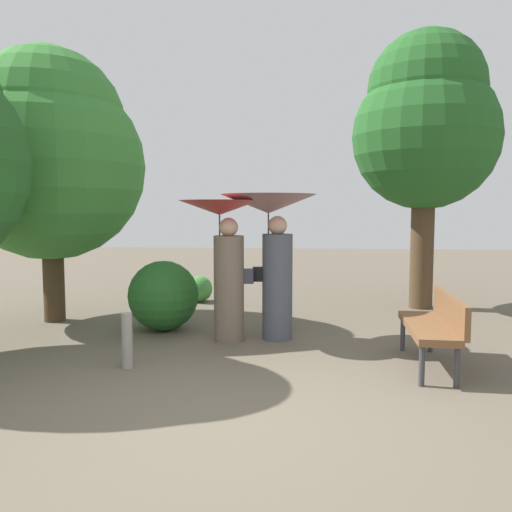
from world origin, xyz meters
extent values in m
plane|color=brown|center=(0.00, 0.00, 0.00)|extent=(40.00, 40.00, 0.00)
cylinder|color=#6B5B4C|center=(-0.33, 2.61, 0.72)|extent=(0.41, 0.41, 1.44)
sphere|color=tan|center=(-0.33, 2.61, 1.55)|extent=(0.26, 0.26, 0.26)
cylinder|color=#333338|center=(-0.45, 2.61, 1.33)|extent=(0.02, 0.02, 0.78)
cone|color=#B22D2D|center=(-0.45, 2.61, 1.82)|extent=(1.10, 1.10, 0.20)
cube|color=#333342|center=(-0.06, 2.62, 0.89)|extent=(0.14, 0.10, 0.20)
cylinder|color=#474C56|center=(0.33, 2.77, 0.73)|extent=(0.42, 0.42, 1.46)
sphere|color=tan|center=(0.33, 2.77, 1.57)|extent=(0.26, 0.26, 0.26)
cylinder|color=#333338|center=(0.20, 2.76, 1.35)|extent=(0.02, 0.02, 0.79)
cone|color=gray|center=(0.20, 2.76, 1.87)|extent=(1.31, 1.31, 0.26)
cube|color=black|center=(0.06, 2.76, 0.90)|extent=(0.14, 0.10, 0.20)
cylinder|color=#38383D|center=(1.94, 2.28, 0.22)|extent=(0.06, 0.06, 0.44)
cylinder|color=#38383D|center=(2.28, 2.27, 0.22)|extent=(0.06, 0.06, 0.44)
cylinder|color=#38383D|center=(1.88, 0.94, 0.22)|extent=(0.06, 0.06, 0.44)
cylinder|color=#38383D|center=(2.22, 0.93, 0.22)|extent=(0.06, 0.06, 0.44)
cube|color=brown|center=(2.08, 1.61, 0.46)|extent=(0.51, 1.52, 0.08)
cube|color=brown|center=(2.32, 1.59, 0.66)|extent=(0.13, 1.50, 0.35)
cylinder|color=#42301E|center=(-3.31, 3.61, 1.65)|extent=(0.33, 0.33, 3.30)
sphere|color=#387F33|center=(-3.31, 3.61, 2.47)|extent=(2.95, 2.95, 2.95)
sphere|color=#387F33|center=(-3.31, 3.61, 3.13)|extent=(2.36, 2.36, 2.36)
cylinder|color=#4C3823|center=(2.84, 5.28, 2.06)|extent=(0.41, 0.41, 4.12)
sphere|color=#235B23|center=(2.84, 5.28, 3.09)|extent=(2.58, 2.58, 2.58)
sphere|color=#235B23|center=(2.84, 5.28, 3.91)|extent=(2.07, 2.07, 2.07)
sphere|color=#235B23|center=(-1.38, 3.12, 0.52)|extent=(1.04, 1.04, 1.04)
sphere|color=#428C3D|center=(-1.32, 5.53, 0.25)|extent=(0.51, 0.51, 0.51)
cylinder|color=gray|center=(-1.30, 1.28, 0.31)|extent=(0.12, 0.12, 0.63)
camera|label=1|loc=(0.65, -4.26, 1.77)|focal=36.11mm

